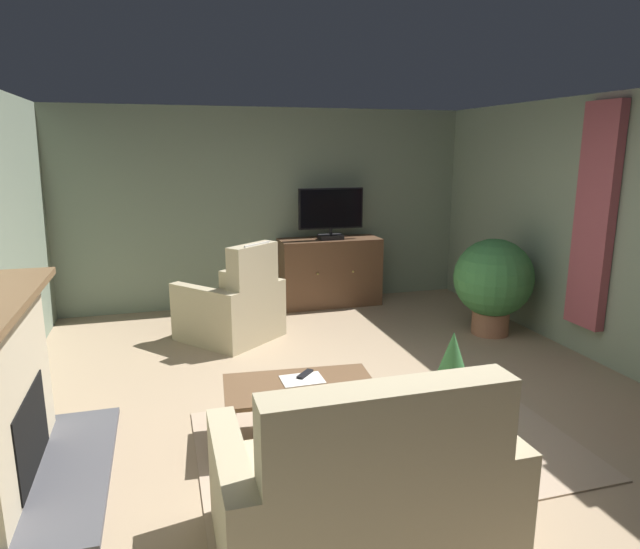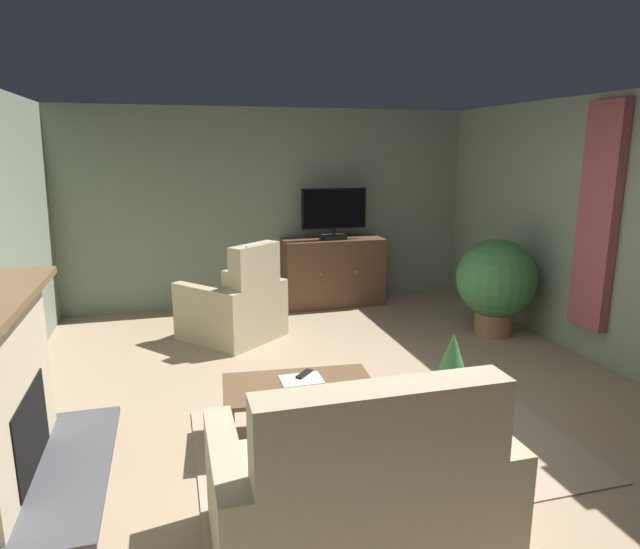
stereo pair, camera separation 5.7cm
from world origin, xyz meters
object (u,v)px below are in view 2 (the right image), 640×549
(sofa_floral, at_px, (359,492))
(potted_plant_tall_palm_by_window, at_px, (452,373))
(tv_cabinet, at_px, (333,273))
(coffee_table, at_px, (299,390))
(folded_newspaper, at_px, (301,379))
(television, at_px, (334,212))
(potted_plant_on_hearth_side, at_px, (496,281))
(tv_remote, at_px, (304,374))
(armchair_near_window, at_px, (235,308))

(sofa_floral, distance_m, potted_plant_tall_palm_by_window, 1.60)
(tv_cabinet, height_order, coffee_table, tv_cabinet)
(coffee_table, height_order, folded_newspaper, folded_newspaper)
(television, distance_m, potted_plant_on_hearth_side, 2.21)
(tv_remote, xyz_separation_m, potted_plant_tall_palm_by_window, (1.09, -0.21, -0.03))
(tv_cabinet, height_order, tv_remote, tv_cabinet)
(folded_newspaper, xyz_separation_m, sofa_floral, (-0.00, -1.27, -0.08))
(tv_remote, bearing_deg, television, 22.91)
(potted_plant_on_hearth_side, bearing_deg, armchair_near_window, 167.09)
(tv_cabinet, bearing_deg, folded_newspaper, -110.30)
(folded_newspaper, distance_m, potted_plant_on_hearth_side, 3.05)
(tv_remote, bearing_deg, sofa_floral, -138.38)
(television, height_order, folded_newspaper, television)
(coffee_table, distance_m, folded_newspaper, 0.09)
(tv_cabinet, height_order, television, television)
(tv_cabinet, bearing_deg, coffee_table, -110.42)
(tv_cabinet, distance_m, sofa_floral, 4.68)
(sofa_floral, height_order, potted_plant_on_hearth_side, potted_plant_on_hearth_side)
(tv_cabinet, relative_size, tv_remote, 7.79)
(tv_remote, xyz_separation_m, potted_plant_on_hearth_side, (2.56, 1.53, 0.18))
(armchair_near_window, relative_size, potted_plant_on_hearth_side, 1.16)
(sofa_floral, height_order, armchair_near_window, armchair_near_window)
(potted_plant_tall_palm_by_window, bearing_deg, sofa_floral, -135.02)
(folded_newspaper, distance_m, sofa_floral, 1.27)
(tv_cabinet, relative_size, coffee_table, 1.19)
(television, distance_m, tv_remote, 3.44)
(television, xyz_separation_m, armchair_near_window, (-1.42, -0.96, -0.91))
(coffee_table, bearing_deg, armchair_near_window, 94.41)
(potted_plant_tall_palm_by_window, bearing_deg, potted_plant_on_hearth_side, 49.78)
(potted_plant_on_hearth_side, bearing_deg, tv_cabinet, 130.13)
(television, bearing_deg, tv_cabinet, 90.00)
(folded_newspaper, height_order, armchair_near_window, armchair_near_window)
(potted_plant_on_hearth_side, bearing_deg, sofa_floral, -132.20)
(tv_remote, relative_size, potted_plant_on_hearth_side, 0.16)
(coffee_table, bearing_deg, tv_cabinet, 69.58)
(tv_cabinet, relative_size, television, 1.55)
(folded_newspaper, xyz_separation_m, armchair_near_window, (-0.21, 2.24, -0.09))
(television, relative_size, potted_plant_tall_palm_by_window, 1.18)
(armchair_near_window, bearing_deg, sofa_floral, -86.55)
(folded_newspaper, height_order, potted_plant_on_hearth_side, potted_plant_on_hearth_side)
(television, xyz_separation_m, tv_remote, (-1.16, -3.13, -0.81))
(tv_cabinet, xyz_separation_m, coffee_table, (-1.24, -3.32, -0.05))
(folded_newspaper, bearing_deg, sofa_floral, -90.71)
(sofa_floral, xyz_separation_m, armchair_near_window, (-0.21, 3.51, -0.01))
(potted_plant_on_hearth_side, bearing_deg, potted_plant_tall_palm_by_window, -130.22)
(coffee_table, height_order, potted_plant_tall_palm_by_window, potted_plant_tall_palm_by_window)
(folded_newspaper, relative_size, potted_plant_on_hearth_side, 0.28)
(potted_plant_on_hearth_side, bearing_deg, coffee_table, -147.64)
(coffee_table, distance_m, potted_plant_on_hearth_side, 3.12)
(coffee_table, distance_m, armchair_near_window, 2.32)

